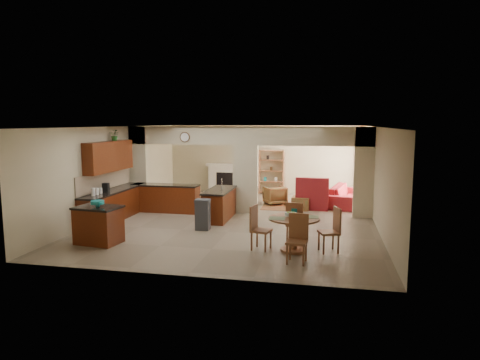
% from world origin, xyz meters
% --- Properties ---
extents(floor, '(10.00, 10.00, 0.00)m').
position_xyz_m(floor, '(0.00, 0.00, 0.00)').
color(floor, '#7F6F58').
rests_on(floor, ground).
extents(ceiling, '(10.00, 10.00, 0.00)m').
position_xyz_m(ceiling, '(0.00, 0.00, 2.80)').
color(ceiling, white).
rests_on(ceiling, wall_back).
extents(wall_back, '(8.00, 0.00, 8.00)m').
position_xyz_m(wall_back, '(0.00, 5.00, 1.40)').
color(wall_back, '#C3B28F').
rests_on(wall_back, floor).
extents(wall_front, '(8.00, 0.00, 8.00)m').
position_xyz_m(wall_front, '(0.00, -5.00, 1.40)').
color(wall_front, '#C3B28F').
rests_on(wall_front, floor).
extents(wall_left, '(0.00, 10.00, 10.00)m').
position_xyz_m(wall_left, '(-4.00, 0.00, 1.40)').
color(wall_left, '#C3B28F').
rests_on(wall_left, floor).
extents(wall_right, '(0.00, 10.00, 10.00)m').
position_xyz_m(wall_right, '(4.00, 0.00, 1.40)').
color(wall_right, '#C3B28F').
rests_on(wall_right, floor).
extents(partition_left_pier, '(0.60, 0.25, 2.80)m').
position_xyz_m(partition_left_pier, '(-3.70, 1.00, 1.40)').
color(partition_left_pier, '#C3B28F').
rests_on(partition_left_pier, floor).
extents(partition_center_pier, '(0.80, 0.25, 2.20)m').
position_xyz_m(partition_center_pier, '(0.00, 1.00, 1.10)').
color(partition_center_pier, '#C3B28F').
rests_on(partition_center_pier, floor).
extents(partition_right_pier, '(0.60, 0.25, 2.80)m').
position_xyz_m(partition_right_pier, '(3.70, 1.00, 1.40)').
color(partition_right_pier, '#C3B28F').
rests_on(partition_right_pier, floor).
extents(partition_header, '(8.00, 0.25, 0.60)m').
position_xyz_m(partition_header, '(0.00, 1.00, 2.50)').
color(partition_header, '#C3B28F').
rests_on(partition_header, partition_center_pier).
extents(kitchen_counter, '(2.52, 3.29, 1.48)m').
position_xyz_m(kitchen_counter, '(-3.26, -0.25, 0.46)').
color(kitchen_counter, '#421307').
rests_on(kitchen_counter, floor).
extents(upper_cabinets, '(0.35, 2.40, 0.90)m').
position_xyz_m(upper_cabinets, '(-3.82, -0.80, 1.92)').
color(upper_cabinets, '#421307').
rests_on(upper_cabinets, wall_left).
extents(peninsula, '(0.70, 1.85, 0.91)m').
position_xyz_m(peninsula, '(-0.60, -0.11, 0.46)').
color(peninsula, '#421307').
rests_on(peninsula, floor).
extents(wall_clock, '(0.34, 0.03, 0.34)m').
position_xyz_m(wall_clock, '(-2.00, 0.85, 2.45)').
color(wall_clock, '#52351B').
rests_on(wall_clock, partition_header).
extents(rug, '(1.60, 1.30, 0.01)m').
position_xyz_m(rug, '(1.20, 2.10, 0.01)').
color(rug, brown).
rests_on(rug, floor).
extents(fireplace, '(1.60, 0.35, 1.20)m').
position_xyz_m(fireplace, '(-1.60, 4.83, 0.61)').
color(fireplace, silver).
rests_on(fireplace, floor).
extents(shelving_unit, '(1.00, 0.32, 1.80)m').
position_xyz_m(shelving_unit, '(0.35, 4.82, 0.90)').
color(shelving_unit, brown).
rests_on(shelving_unit, floor).
extents(window_a, '(0.02, 0.90, 1.90)m').
position_xyz_m(window_a, '(3.97, 2.30, 1.20)').
color(window_a, white).
rests_on(window_a, wall_right).
extents(window_b, '(0.02, 0.90, 1.90)m').
position_xyz_m(window_b, '(3.97, 4.00, 1.20)').
color(window_b, white).
rests_on(window_b, wall_right).
extents(glazed_door, '(0.02, 0.70, 2.10)m').
position_xyz_m(glazed_door, '(3.97, 3.15, 1.05)').
color(glazed_door, white).
rests_on(glazed_door, wall_right).
extents(drape_a_left, '(0.10, 0.28, 2.30)m').
position_xyz_m(drape_a_left, '(3.93, 1.70, 1.20)').
color(drape_a_left, '#44251B').
rests_on(drape_a_left, wall_right).
extents(drape_a_right, '(0.10, 0.28, 2.30)m').
position_xyz_m(drape_a_right, '(3.93, 2.90, 1.20)').
color(drape_a_right, '#44251B').
rests_on(drape_a_right, wall_right).
extents(drape_b_left, '(0.10, 0.28, 2.30)m').
position_xyz_m(drape_b_left, '(3.93, 3.40, 1.20)').
color(drape_b_left, '#44251B').
rests_on(drape_b_left, wall_right).
extents(drape_b_right, '(0.10, 0.28, 2.30)m').
position_xyz_m(drape_b_right, '(3.93, 4.60, 1.20)').
color(drape_b_right, '#44251B').
rests_on(drape_b_right, wall_right).
extents(ceiling_fan, '(1.00, 1.00, 0.10)m').
position_xyz_m(ceiling_fan, '(1.50, 3.00, 2.56)').
color(ceiling_fan, white).
rests_on(ceiling_fan, ceiling).
extents(kitchen_island, '(1.14, 0.88, 0.91)m').
position_xyz_m(kitchen_island, '(-2.83, -3.27, 0.46)').
color(kitchen_island, '#421307').
rests_on(kitchen_island, floor).
extents(teal_bowl, '(0.32, 0.32, 0.15)m').
position_xyz_m(teal_bowl, '(-2.81, -3.31, 0.99)').
color(teal_bowl, teal).
rests_on(teal_bowl, kitchen_island).
extents(trash_can, '(0.38, 0.32, 0.78)m').
position_xyz_m(trash_can, '(-0.72, -1.50, 0.39)').
color(trash_can, '#2F2F32').
rests_on(trash_can, floor).
extents(dining_table, '(1.16, 1.16, 0.79)m').
position_xyz_m(dining_table, '(1.88, -2.99, 0.52)').
color(dining_table, brown).
rests_on(dining_table, floor).
extents(fruit_bowl, '(0.27, 0.27, 0.14)m').
position_xyz_m(fruit_bowl, '(1.81, -3.04, 0.86)').
color(fruit_bowl, '#57A122').
rests_on(fruit_bowl, dining_table).
extents(sofa, '(2.52, 1.38, 0.70)m').
position_xyz_m(sofa, '(3.30, 2.91, 0.35)').
color(sofa, maroon).
rests_on(sofa, floor).
extents(chaise, '(1.13, 0.94, 0.44)m').
position_xyz_m(chaise, '(2.12, 2.10, 0.22)').
color(chaise, maroon).
rests_on(chaise, floor).
extents(armchair, '(0.97, 0.97, 0.65)m').
position_xyz_m(armchair, '(0.78, 2.55, 0.33)').
color(armchair, maroon).
rests_on(armchair, floor).
extents(ottoman, '(0.63, 0.63, 0.43)m').
position_xyz_m(ottoman, '(1.76, 1.85, 0.21)').
color(ottoman, maroon).
rests_on(ottoman, floor).
extents(plant, '(0.31, 0.27, 0.33)m').
position_xyz_m(plant, '(-3.82, -0.40, 2.54)').
color(plant, '#1F4C14').
rests_on(plant, upper_cabinets).
extents(chair_north, '(0.46, 0.46, 1.02)m').
position_xyz_m(chair_north, '(1.86, -2.32, 0.55)').
color(chair_north, brown).
rests_on(chair_north, floor).
extents(chair_east, '(0.54, 0.54, 1.02)m').
position_xyz_m(chair_east, '(2.74, -2.84, 0.55)').
color(chair_east, brown).
rests_on(chair_east, floor).
extents(chair_south, '(0.46, 0.46, 1.02)m').
position_xyz_m(chair_south, '(2.02, -3.71, 0.55)').
color(chair_south, brown).
rests_on(chair_south, floor).
extents(chair_west, '(0.50, 0.50, 1.02)m').
position_xyz_m(chair_west, '(1.05, -2.98, 0.55)').
color(chair_west, brown).
rests_on(chair_west, floor).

